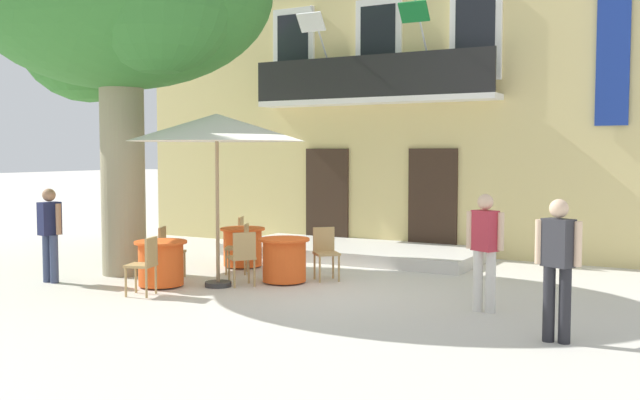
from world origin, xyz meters
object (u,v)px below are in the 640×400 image
Objects in this scene: pedestrian_by_tree at (558,262)px; cafe_chair_middle_1 at (168,249)px; cafe_table_near_tree at (284,260)px; cafe_chair_middle_0 at (145,262)px; cafe_table_middle at (161,263)px; cafe_chair_near_tree_0 at (325,250)px; cafe_umbrella at (217,128)px; cafe_chair_front_1 at (246,235)px; pedestrian_near_entrance at (50,230)px; pedestrian_mid_plaza at (485,245)px; plane_tree at (118,4)px; cafe_table_front at (243,247)px; cafe_chair_near_tree_1 at (243,255)px; cafe_chair_front_0 at (241,245)px.

cafe_chair_middle_1 is at bearing 171.09° from pedestrian_by_tree.
cafe_table_near_tree is 5.17m from pedestrian_by_tree.
pedestrian_by_tree is (6.13, 0.26, 0.42)m from cafe_chair_middle_0.
cafe_chair_middle_0 reaches higher than cafe_table_middle.
cafe_chair_middle_1 is (-2.46, -1.25, 0.00)m from cafe_chair_near_tree_0.
cafe_chair_middle_1 is at bearing 121.94° from cafe_table_middle.
cafe_umbrella reaches higher than cafe_chair_middle_1.
cafe_table_near_tree is at bearing -40.47° from cafe_chair_front_1.
cafe_umbrella reaches higher than cafe_chair_front_1.
cafe_table_middle is 0.77m from cafe_chair_middle_1.
cafe_chair_middle_0 is 2.23m from pedestrian_near_entrance.
cafe_umbrella is at bearing 65.85° from cafe_chair_middle_0.
pedestrian_by_tree is (8.33, 0.20, 0.05)m from pedestrian_near_entrance.
cafe_umbrella reaches higher than cafe_table_middle.
cafe_chair_middle_1 is 0.55× the size of pedestrian_mid_plaza.
plane_tree is 7.39× the size of cafe_chair_front_1.
cafe_umbrella is (0.52, 1.16, 2.08)m from cafe_chair_middle_0.
cafe_table_middle is 0.30× the size of cafe_umbrella.
cafe_table_front is (-2.08, 0.45, -0.14)m from cafe_chair_near_tree_0.
cafe_chair_near_tree_1 is 1.00× the size of cafe_chair_front_1.
pedestrian_by_tree is (6.82, -3.42, 0.42)m from cafe_chair_front_1.
cafe_chair_near_tree_1 is 1.29m from cafe_chair_front_0.
cafe_table_near_tree is 1.00× the size of cafe_table_middle.
cafe_chair_front_0 is 3.30m from pedestrian_near_entrance.
pedestrian_by_tree reaches higher than cafe_chair_middle_1.
cafe_table_middle is at bearing 176.17° from pedestrian_by_tree.
cafe_chair_front_1 is (0.01, 2.35, 0.00)m from cafe_chair_middle_1.
cafe_table_near_tree is 0.95× the size of cafe_chair_near_tree_1.
cafe_chair_middle_0 and cafe_chair_middle_1 have the same top height.
cafe_table_near_tree is at bearing 47.47° from cafe_umbrella.
pedestrian_near_entrance is (-1.50, -1.27, 0.38)m from cafe_chair_middle_1.
plane_tree is 2.32× the size of cafe_umbrella.
cafe_chair_front_0 is 4.92m from pedestrian_mid_plaza.
cafe_table_near_tree is 1.90m from cafe_table_front.
pedestrian_mid_plaza is (7.11, 1.38, 0.03)m from pedestrian_near_entrance.
cafe_chair_near_tree_0 is 1.05× the size of cafe_table_middle.
cafe_table_front is at bearing -59.98° from cafe_chair_front_1.
cafe_umbrella reaches higher than cafe_chair_near_tree_0.
pedestrian_by_tree is (6.03, -2.14, 0.42)m from cafe_chair_front_0.
cafe_chair_near_tree_0 is (0.48, 0.58, 0.14)m from cafe_table_near_tree.
plane_tree is at bearing -132.30° from cafe_table_front.
cafe_chair_front_0 is (-0.77, 1.03, 0.00)m from cafe_chair_near_tree_1.
pedestrian_mid_plaza is (5.22, -1.58, 0.54)m from cafe_table_front.
cafe_chair_middle_0 is at bearing -122.56° from cafe_chair_near_tree_1.
pedestrian_mid_plaza is (3.63, -0.55, 0.54)m from cafe_table_near_tree.
cafe_chair_middle_1 is at bearing -178.73° from cafe_chair_near_tree_1.
cafe_table_front is (-0.31, 3.03, -0.14)m from cafe_chair_middle_0.
cafe_table_near_tree is (3.11, 0.62, -4.49)m from plane_tree.
cafe_chair_front_0 is (0.41, -0.63, 0.14)m from cafe_table_front.
plane_tree reaches higher than cafe_chair_front_0.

